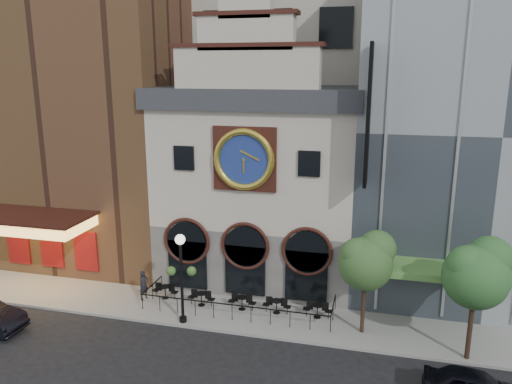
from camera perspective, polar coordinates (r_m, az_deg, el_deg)
The scene contains 15 objects.
ground at distance 27.03m, azimuth -3.51°, elevation -15.85°, with size 120.00×120.00×0.00m, color black.
sidewalk at distance 29.09m, azimuth -1.98°, elevation -13.37°, with size 44.00×5.00×0.15m, color gray.
clock_building at distance 31.73m, azimuth 0.59°, elevation 1.67°, with size 12.60×8.78×18.65m.
theater_building at distance 38.14m, azimuth -18.36°, elevation 12.00°, with size 14.00×15.60×25.00m.
retail_building at distance 32.97m, azimuth 24.28°, elevation 7.01°, with size 14.00×14.40×20.00m.
cafe_railing at distance 28.85m, azimuth -1.99°, elevation -12.44°, with size 10.60×2.60×0.90m, color black, non-canonical shape.
bistro_0 at distance 30.59m, azimuth -10.34°, elevation -11.06°, with size 1.58×0.68×0.90m.
bistro_1 at distance 29.44m, azimuth -6.26°, elevation -11.94°, with size 1.58×0.68×0.90m.
bistro_2 at distance 28.83m, azimuth -1.61°, elevation -12.43°, with size 1.58×0.68×0.90m.
bistro_3 at distance 28.46m, azimuth 2.37°, elevation -12.81°, with size 1.58×0.68×0.90m.
bistro_4 at distance 28.17m, azimuth 7.04°, elevation -13.21°, with size 1.58×0.68×0.90m.
pedestrian at distance 30.57m, azimuth -12.70°, elevation -10.33°, with size 0.64×0.42×1.77m, color black.
lamppost at distance 26.76m, azimuth -8.55°, elevation -8.65°, with size 1.55×0.75×4.94m.
tree_left at distance 25.73m, azimuth 12.54°, elevation -7.52°, with size 2.83×2.73×5.45m.
tree_right at distance 24.85m, azimuth 23.98°, elevation -8.30°, with size 3.09×2.98×5.95m.
Camera 1 is at (7.29, -22.33, 13.37)m, focal length 35.00 mm.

